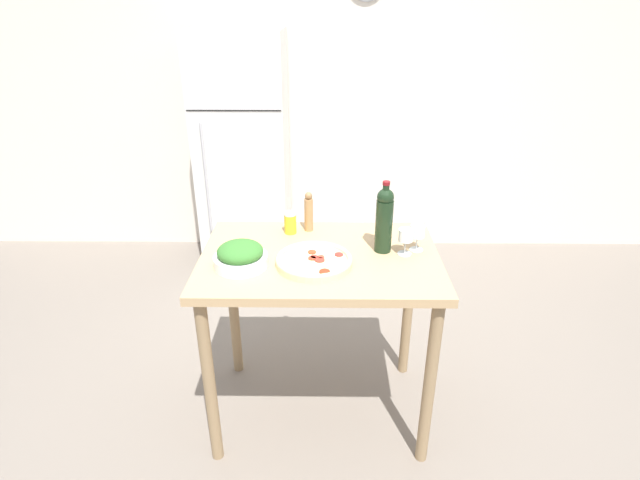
{
  "coord_description": "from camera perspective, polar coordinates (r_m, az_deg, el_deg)",
  "views": [
    {
      "loc": [
        0.02,
        -2.08,
        2.03
      ],
      "look_at": [
        0.0,
        0.04,
        1.01
      ],
      "focal_mm": 28.0,
      "sensor_mm": 36.0,
      "label": 1
    }
  ],
  "objects": [
    {
      "name": "refrigerator",
      "position": [
        4.04,
        -8.69,
        9.58
      ],
      "size": [
        0.68,
        0.64,
        1.85
      ],
      "color": "silver",
      "rests_on": "ground_plane"
    },
    {
      "name": "ground_plane",
      "position": [
        2.9,
        -0.01,
        -18.65
      ],
      "size": [
        14.0,
        14.0,
        0.0
      ],
      "primitive_type": "plane",
      "color": "slate"
    },
    {
      "name": "wine_bottle",
      "position": [
        2.33,
        7.35,
        2.44
      ],
      "size": [
        0.08,
        0.08,
        0.35
      ],
      "color": "black",
      "rests_on": "prep_counter"
    },
    {
      "name": "salad_bowl",
      "position": [
        2.25,
        -9.07,
        -1.79
      ],
      "size": [
        0.24,
        0.24,
        0.11
      ],
      "color": "white",
      "rests_on": "prep_counter"
    },
    {
      "name": "salt_canister",
      "position": [
        2.54,
        -3.42,
        1.98
      ],
      "size": [
        0.06,
        0.06,
        0.11
      ],
      "color": "yellow",
      "rests_on": "prep_counter"
    },
    {
      "name": "homemade_pizza",
      "position": [
        2.24,
        -0.67,
        -2.37
      ],
      "size": [
        0.35,
        0.35,
        0.04
      ],
      "color": "beige",
      "rests_on": "prep_counter"
    },
    {
      "name": "wine_glass_far",
      "position": [
        2.39,
        11.1,
        0.8
      ],
      "size": [
        0.07,
        0.07,
        0.13
      ],
      "color": "silver",
      "rests_on": "prep_counter"
    },
    {
      "name": "wine_glass_near",
      "position": [
        2.34,
        9.78,
        0.37
      ],
      "size": [
        0.07,
        0.07,
        0.13
      ],
      "color": "silver",
      "rests_on": "prep_counter"
    },
    {
      "name": "pepper_mill",
      "position": [
        2.55,
        -1.3,
        3.19
      ],
      "size": [
        0.04,
        0.04,
        0.21
      ],
      "color": "#AD7F51",
      "rests_on": "prep_counter"
    },
    {
      "name": "prep_counter",
      "position": [
        2.4,
        -0.01,
        -4.64
      ],
      "size": [
        1.12,
        0.77,
        0.95
      ],
      "color": "tan",
      "rests_on": "ground_plane"
    },
    {
      "name": "wall_back",
      "position": [
        4.25,
        0.34,
        15.87
      ],
      "size": [
        6.4,
        0.08,
        2.6
      ],
      "color": "silver",
      "rests_on": "ground_plane"
    }
  ]
}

